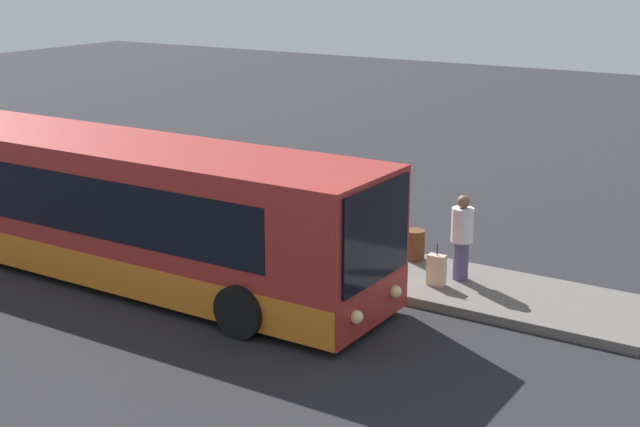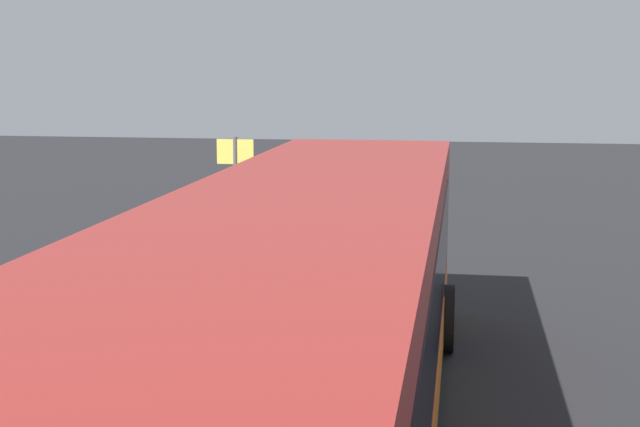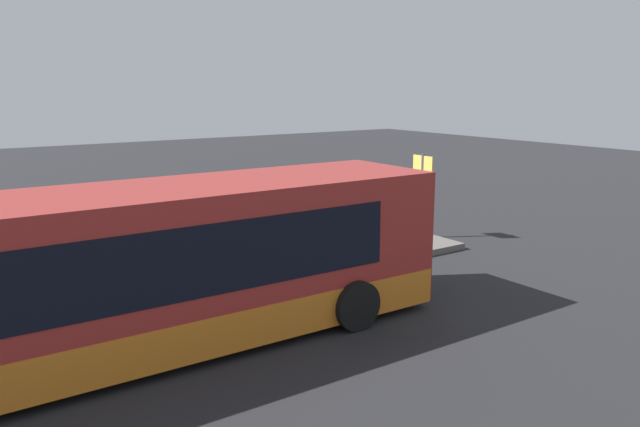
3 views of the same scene
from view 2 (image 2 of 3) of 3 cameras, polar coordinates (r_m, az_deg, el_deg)
name	(u,v)px [view 2 (image 2 of 3)]	position (r m, az deg, el deg)	size (l,w,h in m)	color
bus_lead	(304,340)	(8.72, -1.00, -8.07)	(12.43, 2.83, 2.85)	maroon
passenger_boarding	(197,237)	(15.61, -7.89, -1.48)	(0.62, 0.62, 1.74)	#4C476B
passenger_waiting	(154,325)	(10.75, -10.59, -7.04)	(0.61, 0.61, 1.59)	silver
suitcase	(225,276)	(15.34, -6.08, -3.99)	(0.35, 0.20, 0.86)	beige
sign_post	(236,175)	(19.18, -5.42, 2.47)	(0.10, 0.80, 2.36)	#4C4C51
trash_bin	(137,288)	(14.70, -11.62, -4.67)	(0.44, 0.44, 0.65)	#593319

